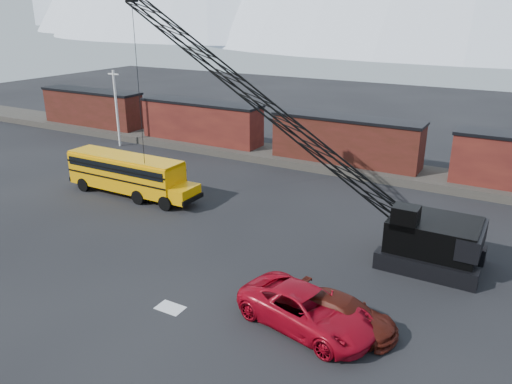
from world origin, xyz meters
The scene contains 11 objects.
ground centered at (0.00, 0.00, 0.00)m, with size 160.00×160.00×0.00m, color black.
gravel_berm centered at (0.00, 22.00, 0.35)m, with size 120.00×5.00×0.70m, color #454039.
boxcar_west_far centered at (-32.00, 22.00, 2.76)m, with size 13.70×3.10×4.17m.
boxcar_west_near centered at (-16.00, 22.00, 2.76)m, with size 13.70×3.10×4.17m.
boxcar_mid centered at (0.00, 22.00, 2.76)m, with size 13.70×3.10×4.17m.
utility_pole centered at (-24.00, 18.00, 4.15)m, with size 1.40×0.24×8.00m.
snow_patch centered at (0.50, -4.00, 0.01)m, with size 1.40×0.90×0.02m, color silver.
school_bus centered at (-12.31, 7.06, 1.79)m, with size 11.65×2.65×3.19m.
red_pickup centered at (7.00, -2.09, 0.93)m, with size 3.08×6.68×1.86m, color #A30719.
maroon_suv centered at (8.46, -1.32, 0.75)m, with size 2.09×5.15×1.49m, color #4B150D.
crawler_crane centered at (0.35, 6.77, 7.98)m, with size 23.85×4.20×15.11m.
Camera 1 is at (14.60, -20.29, 13.86)m, focal length 35.00 mm.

